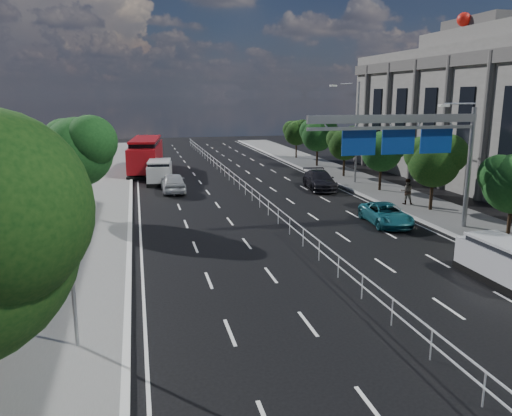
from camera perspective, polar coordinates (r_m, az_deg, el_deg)
name	(u,v)px	position (r m, az deg, el deg)	size (l,w,h in m)	color
ground	(380,316)	(19.19, 14.04, -11.87)	(160.00, 160.00, 0.00)	black
sidewalk_near	(44,351)	(17.52, -23.03, -14.80)	(5.00, 140.00, 0.14)	slate
kerb_near	(127,342)	(17.25, -14.56, -14.59)	(0.25, 140.00, 0.15)	silver
median_fence	(247,190)	(39.47, -1.01, 2.07)	(0.05, 85.00, 1.02)	silver
hedge_near	(17,288)	(22.26, -25.67, -8.28)	(1.00, 36.00, 0.44)	black
toilet_sign	(55,262)	(16.34, -22.02, -5.77)	(1.62, 0.18, 4.34)	gray
overhead_gantry	(412,136)	(29.65, 17.36, 7.83)	(10.24, 0.38, 7.45)	gray
streetlight_far	(354,126)	(45.54, 11.16, 9.21)	(2.78, 2.40, 9.00)	gray
near_tree_back	(78,148)	(33.68, -19.64, 6.50)	(4.84, 4.51, 6.69)	black
far_tree_d	(435,158)	(35.96, 19.78, 5.36)	(3.85, 3.59, 5.34)	black
far_tree_e	(382,149)	(42.40, 14.24, 6.57)	(3.63, 3.38, 5.13)	black
far_tree_f	(345,142)	(49.14, 10.18, 7.49)	(3.52, 3.28, 5.02)	black
far_tree_g	(318,133)	(56.05, 7.12, 8.50)	(3.96, 3.69, 5.45)	black
far_tree_h	(297,131)	(63.13, 4.70, 8.73)	(3.41, 3.18, 4.91)	black
white_minivan	(160,172)	(46.32, -10.94, 4.07)	(2.57, 5.02, 2.10)	black
red_bus	(146,154)	(53.50, -12.45, 6.00)	(4.06, 11.90, 3.48)	black
near_car_silver	(173,182)	(41.81, -9.44, 2.89)	(1.90, 4.73, 1.61)	#ACAFB3
near_car_dark	(139,144)	(76.24, -13.25, 7.09)	(1.52, 4.35, 1.43)	black
silver_minivan	(504,261)	(24.08, 26.45, -5.47)	(1.88, 4.37, 1.81)	black
parked_car_teal	(386,214)	(31.97, 14.63, -0.70)	(2.15, 4.66, 1.30)	#165865
parked_car_dark	(320,180)	(42.94, 7.29, 3.18)	(2.18, 5.36, 1.56)	black
pedestrian_b	(407,191)	(37.63, 16.84, 1.83)	(0.91, 0.71, 1.87)	gray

